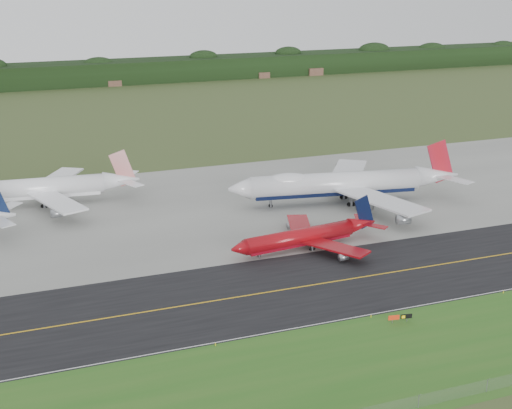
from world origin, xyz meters
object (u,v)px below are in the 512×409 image
at_px(jet_red_737, 307,236).
at_px(jet_star_tail, 42,188).
at_px(taxiway_sign, 400,317).
at_px(jet_ba_747, 343,183).

relative_size(jet_red_737, jet_star_tail, 0.72).
relative_size(jet_red_737, taxiway_sign, 8.50).
bearing_deg(taxiway_sign, jet_ba_747, 71.88).
bearing_deg(jet_star_tail, jet_red_737, -44.41).
xyz_separation_m(jet_red_737, taxiway_sign, (0.96, -39.01, -1.79)).
bearing_deg(taxiway_sign, jet_star_tail, 120.95).
bearing_deg(taxiway_sign, jet_red_737, 91.42).
xyz_separation_m(jet_ba_747, taxiway_sign, (-21.46, -65.57, -4.51)).
height_order(jet_star_tail, taxiway_sign, jet_star_tail).
xyz_separation_m(jet_red_737, jet_star_tail, (-54.35, 53.24, 1.78)).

